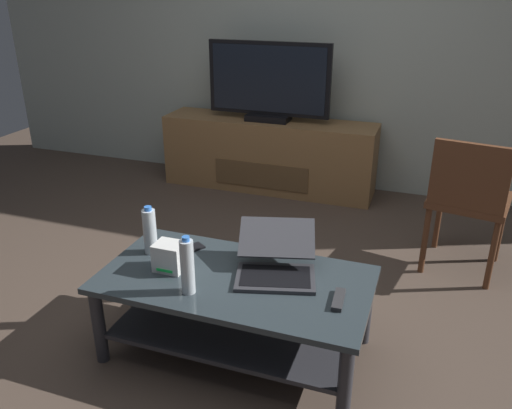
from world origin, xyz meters
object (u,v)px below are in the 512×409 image
object	(u,v)px
water_bottle_near	(150,231)
water_bottle_far	(187,266)
television	(269,84)
cell_phone	(190,249)
tv_remote	(339,299)
laptop	(276,261)
router_box	(170,257)
dining_chair	(469,197)
coffee_table	(235,300)
media_cabinet	(269,154)

from	to	relation	value
water_bottle_near	water_bottle_far	bearing A→B (deg)	-38.06
television	water_bottle_far	size ratio (longest dim) A/B	3.75
cell_phone	tv_remote	distance (m)	0.83
laptop	router_box	distance (m)	0.50
dining_chair	water_bottle_far	world-z (taller)	dining_chair
water_bottle_near	cell_phone	distance (m)	0.22
laptop	water_bottle_near	size ratio (longest dim) A/B	1.95
laptop	water_bottle_near	bearing A→B (deg)	-177.65
coffee_table	router_box	xyz separation A→B (m)	(-0.31, -0.03, 0.19)
laptop	tv_remote	distance (m)	0.36
dining_chair	cell_phone	distance (m)	1.66
router_box	water_bottle_far	distance (m)	0.23
water_bottle_near	water_bottle_far	size ratio (longest dim) A/B	0.92
media_cabinet	water_bottle_near	xyz separation A→B (m)	(0.05, -2.05, 0.23)
dining_chair	laptop	size ratio (longest dim) A/B	1.76
coffee_table	router_box	bearing A→B (deg)	-173.82
media_cabinet	water_bottle_far	world-z (taller)	water_bottle_far
router_box	water_bottle_near	bearing A→B (deg)	145.56
dining_chair	water_bottle_near	size ratio (longest dim) A/B	3.43
router_box	water_bottle_far	world-z (taller)	water_bottle_far
television	laptop	xyz separation A→B (m)	(0.70, -2.00, -0.43)
television	router_box	xyz separation A→B (m)	(0.22, -2.14, -0.42)
water_bottle_far	router_box	bearing A→B (deg)	138.63
television	router_box	size ratio (longest dim) A/B	7.43
dining_chair	water_bottle_far	distance (m)	1.77
water_bottle_far	dining_chair	bearing A→B (deg)	49.02
cell_phone	television	bearing A→B (deg)	129.00
media_cabinet	water_bottle_far	xyz separation A→B (m)	(0.39, -2.31, 0.24)
coffee_table	water_bottle_far	xyz separation A→B (m)	(-0.15, -0.18, 0.25)
coffee_table	cell_phone	distance (m)	0.38
media_cabinet	television	bearing A→B (deg)	-90.00
router_box	cell_phone	world-z (taller)	router_box
laptop	router_box	world-z (taller)	laptop
television	tv_remote	size ratio (longest dim) A/B	6.36
dining_chair	tv_remote	size ratio (longest dim) A/B	5.38
water_bottle_near	tv_remote	xyz separation A→B (m)	(0.97, -0.12, -0.11)
coffee_table	water_bottle_near	bearing A→B (deg)	170.36
cell_phone	router_box	bearing A→B (deg)	-58.06
water_bottle_near	water_bottle_far	world-z (taller)	water_bottle_far
tv_remote	router_box	bearing A→B (deg)	175.99
laptop	media_cabinet	bearing A→B (deg)	109.06
media_cabinet	water_bottle_near	distance (m)	2.06
water_bottle_near	tv_remote	world-z (taller)	water_bottle_near
laptop	cell_phone	distance (m)	0.48
dining_chair	water_bottle_near	world-z (taller)	dining_chair
television	cell_phone	size ratio (longest dim) A/B	7.27
television	dining_chair	size ratio (longest dim) A/B	1.18
television	laptop	world-z (taller)	television
media_cabinet	laptop	size ratio (longest dim) A/B	3.68
television	tv_remote	world-z (taller)	television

